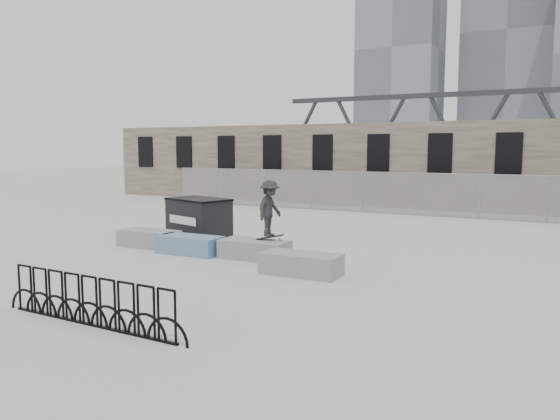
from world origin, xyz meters
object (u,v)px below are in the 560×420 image
(planter_center_right, at_px, (254,249))
(dumpster, at_px, (199,219))
(bike_rack, at_px, (90,302))
(planter_center_left, at_px, (190,244))
(planter_far_left, at_px, (149,238))
(planter_offset, at_px, (301,263))
(skateboarder, at_px, (270,208))

(planter_center_right, relative_size, dumpster, 0.80)
(dumpster, relative_size, bike_rack, 0.56)
(planter_center_left, height_order, dumpster, dumpster)
(planter_far_left, relative_size, dumpster, 0.80)
(planter_offset, distance_m, dumpster, 6.16)
(planter_far_left, height_order, bike_rack, bike_rack)
(planter_far_left, relative_size, planter_center_left, 1.00)
(planter_far_left, distance_m, planter_offset, 6.13)
(dumpster, distance_m, bike_rack, 9.15)
(planter_center_left, distance_m, skateboarder, 2.79)
(planter_far_left, xyz_separation_m, skateboarder, (4.35, 0.16, 1.16))
(planter_center_right, height_order, planter_offset, same)
(planter_far_left, bearing_deg, planter_offset, -11.34)
(planter_offset, xyz_separation_m, skateboarder, (-1.65, 1.37, 1.16))
(planter_center_right, xyz_separation_m, skateboarder, (0.37, 0.24, 1.16))
(planter_offset, height_order, skateboarder, skateboarder)
(planter_center_left, distance_m, bike_rack, 6.73)
(planter_center_right, bearing_deg, bike_rack, -86.45)
(dumpster, height_order, bike_rack, dumpster)
(planter_far_left, bearing_deg, bike_rack, -56.21)
(planter_far_left, distance_m, planter_center_left, 1.89)
(planter_far_left, height_order, skateboarder, skateboarder)
(planter_far_left, height_order, planter_center_left, same)
(skateboarder, bearing_deg, planter_center_left, 102.75)
(planter_center_right, relative_size, bike_rack, 0.45)
(dumpster, xyz_separation_m, bike_rack, (3.74, -8.35, -0.30))
(planter_offset, bearing_deg, planter_center_right, 151.01)
(planter_far_left, height_order, planter_center_right, same)
(planter_center_left, bearing_deg, dumpster, 119.99)
(dumpster, bearing_deg, skateboarder, -6.06)
(planter_center_right, xyz_separation_m, bike_rack, (0.40, -6.47, 0.14))
(planter_center_right, relative_size, planter_offset, 1.00)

